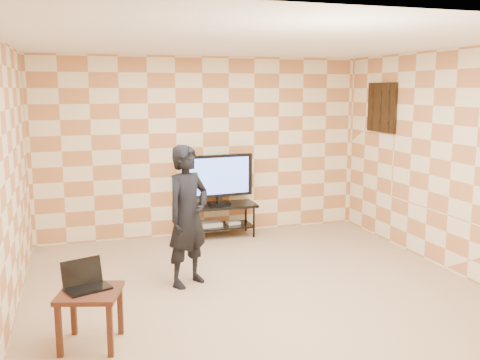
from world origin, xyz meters
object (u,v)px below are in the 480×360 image
(person, at_px, (188,216))
(side_table, at_px, (90,301))
(tv_stand, at_px, (220,213))
(tv, at_px, (219,177))

(person, bearing_deg, side_table, -165.68)
(person, bearing_deg, tv_stand, 31.87)
(tv_stand, relative_size, person, 0.68)
(tv, height_order, side_table, tv)
(side_table, bearing_deg, tv_stand, 57.07)
(tv_stand, relative_size, tv, 1.05)
(tv_stand, bearing_deg, person, -115.07)
(tv, bearing_deg, person, -115.09)
(tv, bearing_deg, tv_stand, 84.70)
(person, bearing_deg, tv, 31.84)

